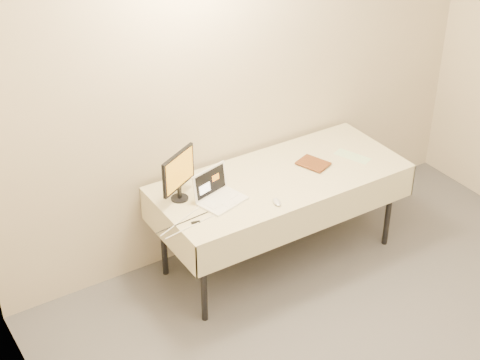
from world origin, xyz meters
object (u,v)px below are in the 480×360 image
table (281,184)px  book (308,156)px  laptop (217,193)px  monitor (178,173)px

table → book: book is taller
table → book: 0.28m
table → laptop: 0.55m
laptop → table: bearing=-13.3°
laptop → book: (0.76, -0.01, 0.06)m
monitor → book: size_ratio=1.62×
monitor → table: bearing=-38.0°
monitor → book: bearing=-37.4°
table → book: size_ratio=8.42×
table → monitor: (-0.76, 0.13, 0.27)m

